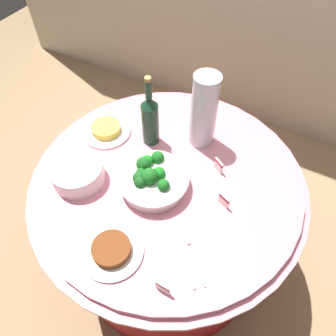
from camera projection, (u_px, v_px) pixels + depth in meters
The scene contains 12 objects.
ground_plane at pixel (168, 251), 1.90m from camera, with size 6.00×6.00×0.00m, color #9E7F5B.
buffet_table at pixel (168, 220), 1.61m from camera, with size 1.16×1.16×0.74m.
broccoli_bowl at pixel (153, 179), 1.26m from camera, with size 0.28×0.28×0.12m.
plate_stack at pixel (78, 173), 1.28m from camera, with size 0.21×0.21×0.08m.
wine_bottle at pixel (150, 119), 1.35m from camera, with size 0.07×0.07×0.34m.
decorative_fruit_vase at pixel (203, 114), 1.34m from camera, with size 0.11×0.11×0.34m.
serving_tongs at pixel (194, 263), 1.09m from camera, with size 0.13×0.15×0.01m.
food_plate_stir_fry at pixel (112, 250), 1.10m from camera, with size 0.22×0.22×0.04m.
food_plate_fried_egg at pixel (106, 130), 1.47m from camera, with size 0.22×0.22×0.04m.
label_placard_front at pixel (219, 165), 1.32m from camera, with size 0.05×0.03×0.05m.
label_placard_mid at pixel (224, 200), 1.21m from camera, with size 0.05×0.03×0.05m.
label_placard_rear at pixel (163, 287), 1.01m from camera, with size 0.05×0.01×0.05m.
Camera 1 is at (0.38, -0.71, 1.79)m, focal length 34.30 mm.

